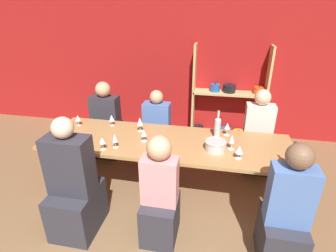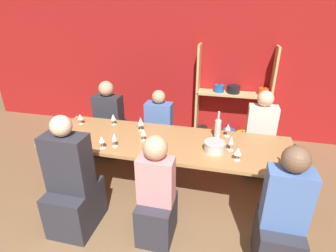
# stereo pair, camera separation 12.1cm
# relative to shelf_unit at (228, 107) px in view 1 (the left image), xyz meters

# --- Properties ---
(wall_back_red) EXTENTS (8.80, 0.06, 2.70)m
(wall_back_red) POSITION_rel_shelf_unit_xyz_m (-0.65, 0.20, 0.77)
(wall_back_red) COLOR #A31919
(wall_back_red) RESTS_ON ground_plane
(shelf_unit) EXTENTS (1.24, 0.30, 1.65)m
(shelf_unit) POSITION_rel_shelf_unit_xyz_m (0.00, 0.00, 0.00)
(shelf_unit) COLOR tan
(shelf_unit) RESTS_ON ground_plane
(dining_table) EXTENTS (2.95, 0.91, 0.73)m
(dining_table) POSITION_rel_shelf_unit_xyz_m (-0.76, -1.73, 0.08)
(dining_table) COLOR #AD7F4C
(dining_table) RESTS_ON ground_plane
(mixing_bowl) EXTENTS (0.24, 0.24, 0.12)m
(mixing_bowl) POSITION_rel_shelf_unit_xyz_m (-0.18, -1.84, 0.21)
(mixing_bowl) COLOR #B7BABC
(mixing_bowl) RESTS_ON dining_table
(wine_bottle_green) EXTENTS (0.08, 0.08, 0.29)m
(wine_bottle_green) POSITION_rel_shelf_unit_xyz_m (0.56, -2.06, 0.26)
(wine_bottle_green) COLOR #19381E
(wine_bottle_green) RESTS_ON dining_table
(wine_bottle_dark) EXTENTS (0.08, 0.08, 0.35)m
(wine_bottle_dark) POSITION_rel_shelf_unit_xyz_m (-0.17, -1.51, 0.29)
(wine_bottle_dark) COLOR #B2C6C1
(wine_bottle_dark) RESTS_ON dining_table
(wine_glass_red_a) EXTENTS (0.07, 0.07, 0.16)m
(wine_glass_red_a) POSITION_rel_shelf_unit_xyz_m (-1.57, -1.43, 0.26)
(wine_glass_red_a) COLOR white
(wine_glass_red_a) RESTS_ON dining_table
(wine_glass_white_a) EXTENTS (0.07, 0.07, 0.16)m
(wine_glass_white_a) POSITION_rel_shelf_unit_xyz_m (-0.05, -1.43, 0.27)
(wine_glass_white_a) COLOR white
(wine_glass_white_a) RESTS_ON dining_table
(wine_glass_red_b) EXTENTS (0.07, 0.07, 0.15)m
(wine_glass_red_b) POSITION_rel_shelf_unit_xyz_m (-1.02, -1.79, 0.26)
(wine_glass_red_b) COLOR white
(wine_glass_red_b) RESTS_ON dining_table
(wine_glass_red_c) EXTENTS (0.08, 0.08, 0.19)m
(wine_glass_red_c) POSITION_rel_shelf_unit_xyz_m (-1.14, -1.53, 0.28)
(wine_glass_red_c) COLOR white
(wine_glass_red_c) RESTS_ON dining_table
(wine_glass_red_d) EXTENTS (0.06, 0.06, 0.17)m
(wine_glass_red_d) POSITION_rel_shelf_unit_xyz_m (-1.29, -2.00, 0.27)
(wine_glass_red_d) COLOR white
(wine_glass_red_d) RESTS_ON dining_table
(wine_glass_red_e) EXTENTS (0.07, 0.07, 0.15)m
(wine_glass_red_e) POSITION_rel_shelf_unit_xyz_m (-1.41, -2.07, 0.26)
(wine_glass_red_e) COLOR white
(wine_glass_red_e) RESTS_ON dining_table
(wine_glass_red_f) EXTENTS (0.07, 0.07, 0.18)m
(wine_glass_red_f) POSITION_rel_shelf_unit_xyz_m (-0.00, -1.78, 0.27)
(wine_glass_red_f) COLOR white
(wine_glass_red_f) RESTS_ON dining_table
(wine_glass_white_b) EXTENTS (0.08, 0.08, 0.15)m
(wine_glass_white_b) POSITION_rel_shelf_unit_xyz_m (-2.01, -1.52, 0.25)
(wine_glass_white_b) COLOR white
(wine_glass_white_b) RESTS_ON dining_table
(wine_glass_empty_a) EXTENTS (0.08, 0.08, 0.15)m
(wine_glass_empty_a) POSITION_rel_shelf_unit_xyz_m (0.07, -1.97, 0.25)
(wine_glass_empty_a) COLOR white
(wine_glass_empty_a) RESTS_ON dining_table
(cell_phone) EXTENTS (0.16, 0.09, 0.01)m
(cell_phone) POSITION_rel_shelf_unit_xyz_m (-2.14, -2.00, 0.15)
(cell_phone) COLOR #1E2338
(cell_phone) RESTS_ON dining_table
(person_near_a) EXTENTS (0.37, 0.46, 1.24)m
(person_near_a) POSITION_rel_shelf_unit_xyz_m (0.47, -2.53, -0.12)
(person_near_a) COLOR #2D2D38
(person_near_a) RESTS_ON ground_plane
(person_far_a) EXTENTS (0.40, 0.50, 1.10)m
(person_far_a) POSITION_rel_shelf_unit_xyz_m (-1.07, -0.92, -0.18)
(person_far_a) COLOR #2D2D38
(person_far_a) RESTS_ON ground_plane
(person_near_b) EXTENTS (0.43, 0.54, 1.30)m
(person_near_b) POSITION_rel_shelf_unit_xyz_m (-1.56, -2.53, -0.11)
(person_near_b) COLOR #2D2D38
(person_near_b) RESTS_ON ground_plane
(person_far_b) EXTENTS (0.43, 0.54, 1.18)m
(person_far_b) POSITION_rel_shelf_unit_xyz_m (-1.89, -0.92, -0.15)
(person_far_b) COLOR #2D2D38
(person_far_b) RESTS_ON ground_plane
(person_near_c) EXTENTS (0.34, 0.43, 1.16)m
(person_near_c) POSITION_rel_shelf_unit_xyz_m (-0.67, -2.47, -0.13)
(person_near_c) COLOR #2D2D38
(person_near_c) RESTS_ON ground_plane
(person_far_c) EXTENTS (0.38, 0.48, 1.20)m
(person_far_c) POSITION_rel_shelf_unit_xyz_m (0.39, -0.94, -0.14)
(person_far_c) COLOR #2D2D38
(person_far_c) RESTS_ON ground_plane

